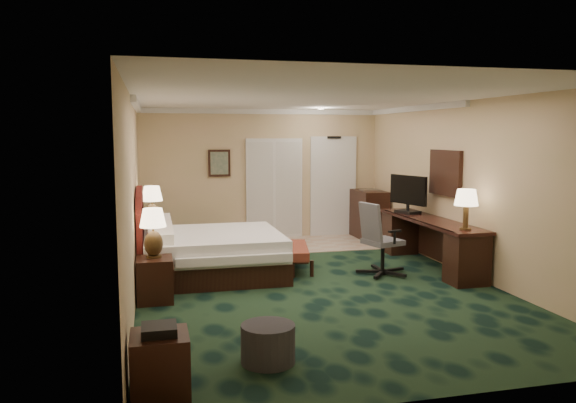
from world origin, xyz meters
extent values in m
cube|color=black|center=(0.00, 0.00, 0.00)|extent=(5.00, 7.50, 0.00)
cube|color=white|center=(0.00, 0.00, 2.70)|extent=(5.00, 7.50, 0.00)
cube|color=beige|center=(0.00, 3.75, 1.35)|extent=(5.00, 0.00, 2.70)
cube|color=beige|center=(0.00, -3.75, 1.35)|extent=(5.00, 0.00, 2.70)
cube|color=beige|center=(-2.50, 0.00, 1.35)|extent=(0.00, 7.50, 2.70)
cube|color=beige|center=(2.50, 0.00, 1.35)|extent=(0.00, 7.50, 2.70)
cube|color=beige|center=(0.90, 2.90, 0.01)|extent=(3.20, 1.70, 0.01)
cube|color=white|center=(1.55, 3.72, 1.05)|extent=(1.02, 0.06, 2.18)
cube|color=#B8B7B2|center=(0.25, 3.71, 1.05)|extent=(1.20, 0.06, 2.10)
cube|color=#3E5D4E|center=(-0.90, 3.71, 1.60)|extent=(0.45, 0.06, 0.55)
cube|color=white|center=(2.46, 0.60, 1.55)|extent=(0.05, 0.95, 0.75)
cube|color=white|center=(-1.36, 0.84, 0.33)|extent=(2.09, 1.93, 0.66)
cube|color=black|center=(-2.25, -0.37, 0.29)|extent=(0.46, 0.53, 0.58)
cube|color=black|center=(-2.23, 2.18, 0.31)|extent=(0.49, 0.56, 0.62)
cube|color=brown|center=(-0.04, 0.86, 0.20)|extent=(0.63, 1.22, 0.39)
cylinder|color=#28282E|center=(-1.22, -2.69, 0.19)|extent=(0.57, 0.57, 0.37)
cube|color=black|center=(-2.23, -3.12, 0.26)|extent=(0.48, 0.48, 0.52)
cube|color=black|center=(2.18, 0.55, 0.40)|extent=(0.60, 2.77, 0.80)
cube|color=black|center=(2.13, 1.27, 1.13)|extent=(0.32, 0.84, 0.67)
cube|color=black|center=(2.18, 3.20, 0.51)|extent=(0.53, 0.96, 1.01)
camera|label=1|loc=(-2.26, -7.75, 2.17)|focal=35.00mm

